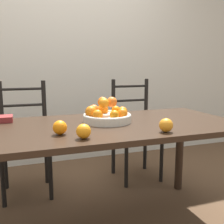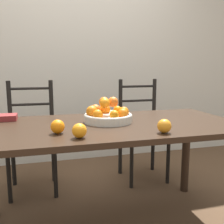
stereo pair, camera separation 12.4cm
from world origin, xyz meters
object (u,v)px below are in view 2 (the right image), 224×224
Objects in this scene: orange_loose_2 at (164,126)px; orange_loose_1 at (79,131)px; chair_left at (32,139)px; chair_right at (142,131)px; fruit_bowl at (108,115)px; book_stack at (0,118)px; orange_loose_0 at (58,127)px.

orange_loose_1 is at bearing 177.52° from orange_loose_2.
chair_left and chair_right have the same top height.
orange_loose_2 is (0.24, -0.39, -0.01)m from fruit_bowl.
fruit_bowl is 4.18× the size of orange_loose_1.
fruit_bowl is 0.45m from orange_loose_1.
orange_loose_1 is 1.15m from chair_left.
fruit_bowl is 1.47× the size of book_stack.
orange_loose_0 is 0.17m from orange_loose_1.
chair_right is (0.90, 0.95, -0.31)m from orange_loose_0.
fruit_bowl is 0.33× the size of chair_right.
orange_loose_2 is at bearing -2.48° from orange_loose_1.
book_stack is (-0.97, 0.64, -0.02)m from orange_loose_2.
chair_left reaches higher than orange_loose_0.
orange_loose_2 is (0.60, -0.15, 0.00)m from orange_loose_0.
chair_right is (0.54, 0.70, -0.32)m from fruit_bowl.
chair_left is at bearing 127.38° from fruit_bowl.
orange_loose_0 is 0.99× the size of orange_loose_2.
chair_right reaches higher than fruit_bowl.
chair_right is 1.39m from book_stack.
orange_loose_2 is at bearing -14.01° from orange_loose_0.
chair_left is at bearing 67.11° from book_stack.
orange_loose_2 reaches higher than orange_loose_1.
orange_loose_1 is 0.08× the size of chair_right.
orange_loose_2 is 1.38m from chair_left.
book_stack is (-0.73, 0.25, -0.03)m from fruit_bowl.
orange_loose_0 is 0.62m from book_stack.
chair_left is (-0.18, 0.95, -0.31)m from orange_loose_0.
chair_left is (-0.29, 1.07, -0.31)m from orange_loose_1.
chair_left is 4.47× the size of book_stack.
orange_loose_0 and orange_loose_2 have the same top height.
chair_right is at bearing 46.34° from orange_loose_0.
chair_right reaches higher than orange_loose_2.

